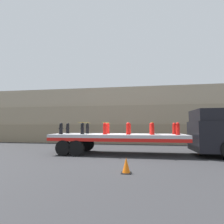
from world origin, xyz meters
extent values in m
plane|color=#2D2D30|center=(0.00, 0.00, 0.00)|extent=(120.00, 120.00, 0.00)
cube|color=#84755B|center=(0.00, 7.69, 0.97)|extent=(60.00, 3.00, 1.94)
cube|color=gray|center=(0.00, 7.84, 2.91)|extent=(60.00, 3.00, 1.94)
cube|color=tan|center=(0.00, 7.99, 4.84)|extent=(60.00, 3.00, 1.94)
cube|color=black|center=(5.71, 0.00, 1.17)|extent=(2.33, 2.41, 1.74)
cube|color=black|center=(5.48, 0.00, 2.39)|extent=(1.63, 2.22, 0.71)
cylinder|color=black|center=(6.12, 1.15, 0.54)|extent=(1.08, 0.28, 1.08)
cube|color=#B2B2B7|center=(0.00, 0.00, 1.16)|extent=(8.42, 2.41, 0.19)
cube|color=red|center=(0.00, -1.16, 0.97)|extent=(8.42, 0.08, 0.20)
cube|color=red|center=(0.00, 1.16, 0.97)|extent=(8.42, 0.08, 0.20)
cylinder|color=black|center=(-2.31, -1.11, 0.46)|extent=(0.92, 0.30, 0.92)
cylinder|color=black|center=(-2.31, 1.11, 0.46)|extent=(0.92, 0.30, 0.92)
cylinder|color=black|center=(-3.16, -1.11, 0.46)|extent=(0.92, 0.30, 0.92)
cylinder|color=black|center=(-3.16, 1.11, 0.46)|extent=(0.92, 0.30, 0.92)
cylinder|color=black|center=(-3.61, -0.53, 1.28)|extent=(0.28, 0.28, 0.03)
cylinder|color=black|center=(-3.61, -0.53, 1.55)|extent=(0.22, 0.22, 0.58)
sphere|color=black|center=(-3.61, -0.53, 1.89)|extent=(0.21, 0.21, 0.21)
cylinder|color=black|center=(-3.61, -0.71, 1.62)|extent=(0.10, 0.13, 0.10)
cylinder|color=black|center=(-3.61, -0.35, 1.62)|extent=(0.10, 0.13, 0.10)
cylinder|color=black|center=(-3.61, 0.53, 1.28)|extent=(0.28, 0.28, 0.03)
cylinder|color=black|center=(-3.61, 0.53, 1.55)|extent=(0.22, 0.22, 0.58)
sphere|color=black|center=(-3.61, 0.53, 1.89)|extent=(0.21, 0.21, 0.21)
cylinder|color=black|center=(-3.61, 0.35, 1.62)|extent=(0.10, 0.13, 0.10)
cylinder|color=black|center=(-3.61, 0.71, 1.62)|extent=(0.10, 0.13, 0.10)
cylinder|color=black|center=(-2.17, -0.53, 1.28)|extent=(0.28, 0.28, 0.03)
cylinder|color=black|center=(-2.17, -0.53, 1.55)|extent=(0.22, 0.22, 0.58)
sphere|color=black|center=(-2.17, -0.53, 1.89)|extent=(0.21, 0.21, 0.21)
cylinder|color=black|center=(-2.17, -0.71, 1.62)|extent=(0.10, 0.13, 0.10)
cylinder|color=black|center=(-2.17, -0.35, 1.62)|extent=(0.10, 0.13, 0.10)
cylinder|color=black|center=(-2.17, 0.53, 1.28)|extent=(0.28, 0.28, 0.03)
cylinder|color=black|center=(-2.17, 0.53, 1.55)|extent=(0.22, 0.22, 0.58)
sphere|color=black|center=(-2.17, 0.53, 1.89)|extent=(0.21, 0.21, 0.21)
cylinder|color=black|center=(-2.17, 0.35, 1.62)|extent=(0.10, 0.13, 0.10)
cylinder|color=black|center=(-2.17, 0.71, 1.62)|extent=(0.10, 0.13, 0.10)
cylinder|color=red|center=(-0.72, -0.53, 1.28)|extent=(0.28, 0.28, 0.03)
cylinder|color=red|center=(-0.72, -0.53, 1.55)|extent=(0.22, 0.22, 0.58)
sphere|color=red|center=(-0.72, -0.53, 1.89)|extent=(0.21, 0.21, 0.21)
cylinder|color=red|center=(-0.72, -0.71, 1.62)|extent=(0.10, 0.13, 0.10)
cylinder|color=red|center=(-0.72, -0.35, 1.62)|extent=(0.10, 0.13, 0.10)
cylinder|color=red|center=(-0.72, 0.53, 1.28)|extent=(0.28, 0.28, 0.03)
cylinder|color=red|center=(-0.72, 0.53, 1.55)|extent=(0.22, 0.22, 0.58)
sphere|color=red|center=(-0.72, 0.53, 1.89)|extent=(0.21, 0.21, 0.21)
cylinder|color=red|center=(-0.72, 0.35, 1.62)|extent=(0.10, 0.13, 0.10)
cylinder|color=red|center=(-0.72, 0.71, 1.62)|extent=(0.10, 0.13, 0.10)
cylinder|color=red|center=(0.72, -0.53, 1.28)|extent=(0.28, 0.28, 0.03)
cylinder|color=red|center=(0.72, -0.53, 1.55)|extent=(0.22, 0.22, 0.58)
sphere|color=red|center=(0.72, -0.53, 1.89)|extent=(0.21, 0.21, 0.21)
cylinder|color=red|center=(0.72, -0.71, 1.62)|extent=(0.10, 0.13, 0.10)
cylinder|color=red|center=(0.72, -0.35, 1.62)|extent=(0.10, 0.13, 0.10)
cylinder|color=red|center=(0.72, 0.53, 1.28)|extent=(0.28, 0.28, 0.03)
cylinder|color=red|center=(0.72, 0.53, 1.55)|extent=(0.22, 0.22, 0.58)
sphere|color=red|center=(0.72, 0.53, 1.89)|extent=(0.21, 0.21, 0.21)
cylinder|color=red|center=(0.72, 0.35, 1.62)|extent=(0.10, 0.13, 0.10)
cylinder|color=red|center=(0.72, 0.71, 1.62)|extent=(0.10, 0.13, 0.10)
cylinder|color=red|center=(2.17, -0.53, 1.28)|extent=(0.28, 0.28, 0.03)
cylinder|color=red|center=(2.17, -0.53, 1.55)|extent=(0.22, 0.22, 0.58)
sphere|color=red|center=(2.17, -0.53, 1.89)|extent=(0.21, 0.21, 0.21)
cylinder|color=red|center=(2.17, -0.71, 1.62)|extent=(0.10, 0.13, 0.10)
cylinder|color=red|center=(2.17, -0.35, 1.62)|extent=(0.10, 0.13, 0.10)
cylinder|color=red|center=(2.17, 0.53, 1.28)|extent=(0.28, 0.28, 0.03)
cylinder|color=red|center=(2.17, 0.53, 1.55)|extent=(0.22, 0.22, 0.58)
sphere|color=red|center=(2.17, 0.53, 1.89)|extent=(0.21, 0.21, 0.21)
cylinder|color=red|center=(2.17, 0.35, 1.62)|extent=(0.10, 0.13, 0.10)
cylinder|color=red|center=(2.17, 0.71, 1.62)|extent=(0.10, 0.13, 0.10)
cylinder|color=red|center=(3.61, -0.53, 1.28)|extent=(0.28, 0.28, 0.03)
cylinder|color=red|center=(3.61, -0.53, 1.55)|extent=(0.22, 0.22, 0.58)
sphere|color=red|center=(3.61, -0.53, 1.89)|extent=(0.21, 0.21, 0.21)
cylinder|color=red|center=(3.61, -0.71, 1.62)|extent=(0.10, 0.13, 0.10)
cylinder|color=red|center=(3.61, -0.35, 1.62)|extent=(0.10, 0.13, 0.10)
cylinder|color=red|center=(3.61, 0.53, 1.28)|extent=(0.28, 0.28, 0.03)
cylinder|color=red|center=(3.61, 0.53, 1.55)|extent=(0.22, 0.22, 0.58)
sphere|color=red|center=(3.61, 0.53, 1.89)|extent=(0.21, 0.21, 0.21)
cylinder|color=red|center=(3.61, 0.35, 1.62)|extent=(0.10, 0.13, 0.10)
cylinder|color=red|center=(3.61, 0.71, 1.62)|extent=(0.10, 0.13, 0.10)
cube|color=yellow|center=(-2.17, 0.00, 2.00)|extent=(0.05, 2.61, 0.01)
cube|color=yellow|center=(-0.72, 0.00, 2.00)|extent=(0.05, 2.61, 0.01)
cube|color=yellow|center=(2.17, 0.00, 2.00)|extent=(0.05, 2.61, 0.01)
cube|color=black|center=(0.89, -4.46, 0.01)|extent=(0.38, 0.38, 0.03)
cone|color=orange|center=(0.89, -4.46, 0.30)|extent=(0.29, 0.29, 0.56)
camera|label=1|loc=(1.42, -11.20, 1.77)|focal=28.00mm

